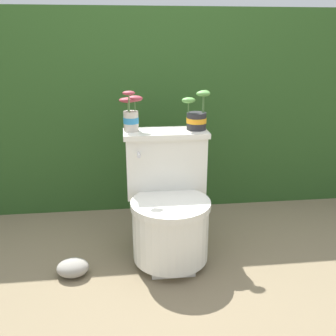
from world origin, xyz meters
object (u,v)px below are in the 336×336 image
(toilet, at_px, (169,205))
(garden_stone, at_px, (73,268))
(potted_plant_left, at_px, (131,114))
(potted_plant_midleft, at_px, (197,116))

(toilet, distance_m, garden_stone, 0.61)
(toilet, distance_m, potted_plant_left, 0.55)
(potted_plant_midleft, distance_m, garden_stone, 1.07)
(toilet, xyz_separation_m, garden_stone, (-0.53, -0.14, -0.27))
(toilet, height_order, garden_stone, toilet)
(garden_stone, bearing_deg, potted_plant_left, 42.97)
(toilet, relative_size, potted_plant_midleft, 3.19)
(potted_plant_left, relative_size, potted_plant_midleft, 1.03)
(garden_stone, bearing_deg, potted_plant_midleft, 23.59)
(potted_plant_left, bearing_deg, potted_plant_midleft, -1.01)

